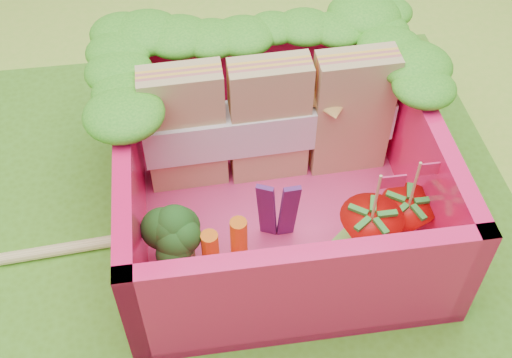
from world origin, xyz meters
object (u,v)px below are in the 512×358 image
Objects in this scene: sandwich_stack at (270,121)px; chopsticks at (25,255)px; strawberry_right at (405,220)px; bento_box at (278,173)px; broccoli at (179,243)px; strawberry_left at (368,236)px.

sandwich_stack is 0.49× the size of chopsticks.
sandwich_stack is 2.37× the size of strawberry_right.
strawberry_right is at bearing -26.49° from bento_box.
sandwich_stack is at bearing 88.71° from bento_box.
broccoli is 0.73m from chopsticks.
sandwich_stack is 0.70m from broccoli.
broccoli is (-0.44, -0.28, -0.04)m from bento_box.
sandwich_stack is at bearing 16.69° from chopsticks.
bento_box is 0.57m from strawberry_right.
bento_box is 0.25m from sandwich_stack.
sandwich_stack reaches higher than chopsticks.
chopsticks is (-1.43, 0.22, -0.16)m from strawberry_left.
strawberry_left reaches higher than broccoli.
sandwich_stack reaches higher than bento_box.
sandwich_stack is at bearing 49.64° from broccoli.
broccoli is at bearing -177.89° from strawberry_right.
chopsticks is (-1.11, -0.09, -0.25)m from bento_box.
bento_box is 4.12× the size of broccoli.
strawberry_right is at bearing -5.59° from chopsticks.
strawberry_left is at bearing -2.24° from broccoli.
strawberry_right reaches higher than broccoli.
broccoli is at bearing -147.20° from bento_box.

